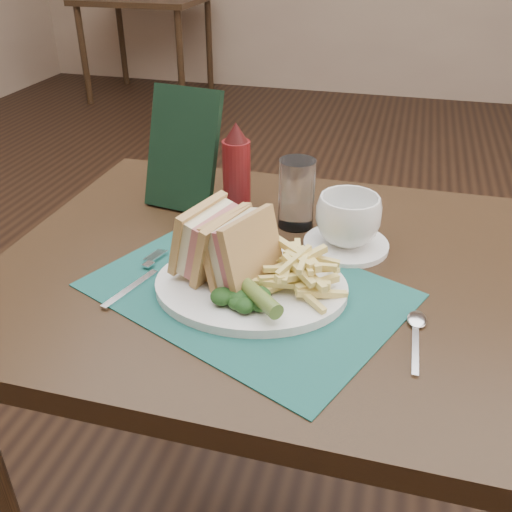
{
  "coord_description": "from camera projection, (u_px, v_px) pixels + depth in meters",
  "views": [
    {
      "loc": [
        0.2,
        -1.31,
        1.25
      ],
      "look_at": [
        0.0,
        -0.57,
        0.8
      ],
      "focal_mm": 40.0,
      "sensor_mm": 36.0,
      "label": 1
    }
  ],
  "objects": [
    {
      "name": "floor",
      "position": [
        303.0,
        386.0,
        1.77
      ],
      "size": [
        7.0,
        7.0,
        0.0
      ],
      "primitive_type": "plane",
      "color": "black",
      "rests_on": "ground"
    },
    {
      "name": "wall_back",
      "position": [
        385.0,
        95.0,
        4.67
      ],
      "size": [
        6.0,
        0.0,
        6.0
      ],
      "primitive_type": "plane",
      "rotation": [
        1.57,
        0.0,
        0.0
      ],
      "color": "tan",
      "rests_on": "ground"
    },
    {
      "name": "table_main",
      "position": [
        264.0,
        417.0,
        1.16
      ],
      "size": [
        0.9,
        0.75,
        0.75
      ],
      "primitive_type": null,
      "color": "black",
      "rests_on": "ground"
    },
    {
      "name": "table_bg_left",
      "position": [
        149.0,
        48.0,
        4.46
      ],
      "size": [
        0.9,
        0.75,
        0.75
      ],
      "primitive_type": null,
      "color": "black",
      "rests_on": "ground"
    },
    {
      "name": "placemat",
      "position": [
        247.0,
        290.0,
        0.89
      ],
      "size": [
        0.55,
        0.48,
        0.0
      ],
      "primitive_type": "cube",
      "rotation": [
        0.0,
        0.0,
        -0.41
      ],
      "color": "#184F49",
      "rests_on": "table_main"
    },
    {
      "name": "plate",
      "position": [
        251.0,
        286.0,
        0.89
      ],
      "size": [
        0.32,
        0.27,
        0.01
      ],
      "primitive_type": null,
      "rotation": [
        0.0,
        0.0,
        0.11
      ],
      "color": "white",
      "rests_on": "placemat"
    },
    {
      "name": "sandwich_half_a",
      "position": [
        198.0,
        235.0,
        0.89
      ],
      "size": [
        0.11,
        0.13,
        0.12
      ],
      "primitive_type": null,
      "rotation": [
        0.0,
        0.24,
        -0.29
      ],
      "color": "tan",
      "rests_on": "plate"
    },
    {
      "name": "sandwich_half_b",
      "position": [
        231.0,
        244.0,
        0.87
      ],
      "size": [
        0.12,
        0.14,
        0.11
      ],
      "primitive_type": null,
      "rotation": [
        0.0,
        -0.24,
        -0.41
      ],
      "color": "tan",
      "rests_on": "plate"
    },
    {
      "name": "kale_garnish",
      "position": [
        243.0,
        297.0,
        0.83
      ],
      "size": [
        0.11,
        0.08,
        0.03
      ],
      "primitive_type": null,
      "color": "#143312",
      "rests_on": "plate"
    },
    {
      "name": "pickle_spear",
      "position": [
        254.0,
        292.0,
        0.82
      ],
      "size": [
        0.1,
        0.1,
        0.03
      ],
      "primitive_type": "cylinder",
      "rotation": [
        1.54,
        0.0,
        0.81
      ],
      "color": "#4C6627",
      "rests_on": "plate"
    },
    {
      "name": "fries_pile",
      "position": [
        300.0,
        266.0,
        0.87
      ],
      "size": [
        0.18,
        0.2,
        0.06
      ],
      "primitive_type": null,
      "color": "#EAD575",
      "rests_on": "plate"
    },
    {
      "name": "fork",
      "position": [
        138.0,
        276.0,
        0.91
      ],
      "size": [
        0.08,
        0.17,
        0.01
      ],
      "primitive_type": null,
      "rotation": [
        0.0,
        0.0,
        -0.28
      ],
      "color": "silver",
      "rests_on": "placemat"
    },
    {
      "name": "spoon",
      "position": [
        416.0,
        338.0,
        0.78
      ],
      "size": [
        0.04,
        0.15,
        0.01
      ],
      "primitive_type": null,
      "rotation": [
        0.0,
        0.0,
        0.02
      ],
      "color": "silver",
      "rests_on": "table_main"
    },
    {
      "name": "saucer",
      "position": [
        346.0,
        245.0,
        1.01
      ],
      "size": [
        0.16,
        0.16,
        0.01
      ],
      "primitive_type": "cylinder",
      "rotation": [
        0.0,
        0.0,
        -0.04
      ],
      "color": "white",
      "rests_on": "table_main"
    },
    {
      "name": "coffee_cup",
      "position": [
        348.0,
        220.0,
        0.98
      ],
      "size": [
        0.16,
        0.16,
        0.09
      ],
      "primitive_type": "imported",
      "rotation": [
        0.0,
        0.0,
        0.59
      ],
      "color": "white",
      "rests_on": "saucer"
    },
    {
      "name": "drinking_glass",
      "position": [
        297.0,
        194.0,
        1.05
      ],
      "size": [
        0.09,
        0.09,
        0.13
      ],
      "primitive_type": "cylinder",
      "rotation": [
        0.0,
        0.0,
        0.42
      ],
      "color": "white",
      "rests_on": "table_main"
    },
    {
      "name": "ketchup_bottle",
      "position": [
        237.0,
        170.0,
        1.07
      ],
      "size": [
        0.06,
        0.06,
        0.19
      ],
      "primitive_type": null,
      "rotation": [
        0.0,
        0.0,
        -0.24
      ],
      "color": "#5F1012",
      "rests_on": "table_main"
    },
    {
      "name": "check_presenter",
      "position": [
        183.0,
        150.0,
        1.11
      ],
      "size": [
        0.16,
        0.11,
        0.23
      ],
      "primitive_type": "cube",
      "rotation": [
        -0.31,
        0.0,
        -0.16
      ],
      "color": "black",
      "rests_on": "table_main"
    }
  ]
}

